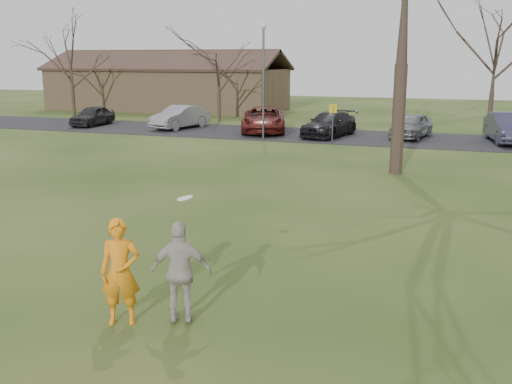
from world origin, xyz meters
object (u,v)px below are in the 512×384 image
player_defender (120,272)px  car_3 (329,124)px  car_2 (264,120)px  car_0 (92,116)px  catching_play (181,272)px  car_4 (411,126)px  lamp_post (263,67)px  building (168,87)px  car_5 (508,128)px  car_1 (180,117)px

player_defender → car_3: size_ratio=0.39×
car_2 → car_3: 4.19m
player_defender → car_2: bearing=79.2°
car_0 → catching_play: catching_play is taller
player_defender → catching_play: size_ratio=0.86×
car_3 → catching_play: bearing=-71.5°
car_3 → car_2: bearing=-175.2°
player_defender → car_4: bearing=59.9°
car_2 → lamp_post: 4.30m
car_2 → building: 18.31m
building → catching_play: bearing=-62.1°
car_3 → car_5: car_5 is taller
car_0 → car_4: (20.52, 0.69, 0.05)m
car_4 → building: (-21.76, 12.45, 1.20)m
catching_play → building: building is taller
car_2 → lamp_post: bearing=-89.3°
building → car_3: bearing=-37.6°
player_defender → car_4: size_ratio=0.45×
lamp_post → player_defender: bearing=-77.5°
car_5 → car_1: bearing=170.6°
car_2 → catching_play: 25.86m
car_2 → car_4: size_ratio=1.34×
car_1 → catching_play: bearing=-50.0°
car_1 → lamp_post: lamp_post is taller
car_1 → car_4: 14.31m
car_2 → car_4: car_2 is taller
car_1 → car_3: 9.82m
car_2 → building: size_ratio=0.26×
car_4 → car_1: bearing=-167.5°
car_0 → catching_play: (18.70, -24.54, 0.25)m
car_2 → car_1: bearing=162.0°
lamp_post → car_1: bearing=156.6°
car_4 → building: bearing=161.9°
car_1 → building: size_ratio=0.21×
catching_play → car_1: bearing=116.5°
car_0 → car_3: size_ratio=0.80×
car_3 → car_4: (4.50, 0.83, 0.01)m
car_3 → catching_play: size_ratio=2.19×
car_5 → car_4: bearing=167.1°
building → lamp_post: (14.00, -15.50, 2.04)m
lamp_post → car_0: bearing=169.5°
car_5 → catching_play: 25.81m
player_defender → building: size_ratio=0.09×
player_defender → lamp_post: lamp_post is taller
car_1 → car_2: size_ratio=0.81×
player_defender → lamp_post: (-4.98, 22.50, 3.05)m
car_5 → car_2: bearing=170.7°
car_5 → catching_play: bearing=-114.4°
car_2 → car_5: bearing=-17.4°
building → lamp_post: 20.99m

